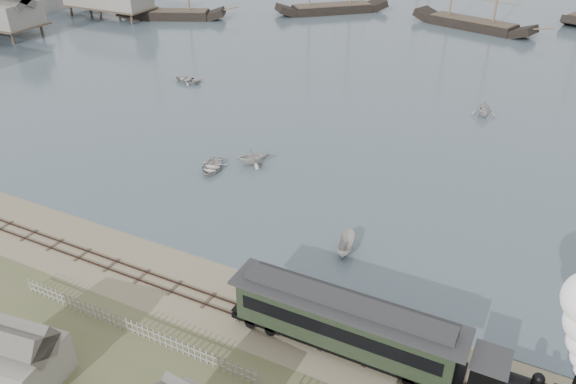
% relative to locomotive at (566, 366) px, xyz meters
% --- Properties ---
extents(ground, '(600.00, 600.00, 0.00)m').
position_rel_locomotive_xyz_m(ground, '(-18.47, 2.00, -4.46)').
color(ground, gray).
rests_on(ground, ground).
extents(rail_track, '(120.00, 1.80, 0.16)m').
position_rel_locomotive_xyz_m(rail_track, '(-18.47, 0.00, -4.42)').
color(rail_track, '#33211C').
rests_on(rail_track, ground).
extents(picket_fence_west, '(19.00, 0.10, 1.20)m').
position_rel_locomotive_xyz_m(picket_fence_west, '(-24.97, -5.00, -4.46)').
color(picket_fence_west, slate).
rests_on(picket_fence_west, ground).
extents(shed_left, '(5.00, 4.00, 4.10)m').
position_rel_locomotive_xyz_m(shed_left, '(-28.47, -11.00, -4.46)').
color(shed_left, slate).
rests_on(shed_left, ground).
extents(locomotive, '(7.76, 2.90, 9.68)m').
position_rel_locomotive_xyz_m(locomotive, '(0.00, 0.00, 0.00)').
color(locomotive, black).
rests_on(locomotive, ground).
extents(passenger_coach, '(15.06, 2.90, 3.66)m').
position_rel_locomotive_xyz_m(passenger_coach, '(-12.19, 0.00, -2.16)').
color(passenger_coach, black).
rests_on(passenger_coach, ground).
extents(beached_dinghy, '(2.96, 4.13, 0.85)m').
position_rel_locomotive_xyz_m(beached_dinghy, '(-19.35, 2.98, -4.03)').
color(beached_dinghy, '#B8B5AF').
rests_on(beached_dinghy, ground).
extents(rowboat_0, '(4.52, 3.71, 0.82)m').
position_rel_locomotive_xyz_m(rowboat_0, '(-33.19, 16.64, -3.99)').
color(rowboat_0, '#B8B5AF').
rests_on(rowboat_0, harbor_water).
extents(rowboat_1, '(4.52, 4.57, 1.82)m').
position_rel_locomotive_xyz_m(rowboat_1, '(-30.16, 19.78, -3.49)').
color(rowboat_1, '#B8B5AF').
rests_on(rowboat_1, harbor_water).
extents(rowboat_2, '(3.41, 1.80, 1.25)m').
position_rel_locomotive_xyz_m(rowboat_2, '(-15.92, 9.79, -3.77)').
color(rowboat_2, '#B8B5AF').
rests_on(rowboat_2, harbor_water).
extents(rowboat_6, '(3.31, 4.44, 0.88)m').
position_rel_locomotive_xyz_m(rowboat_6, '(-51.48, 37.79, -3.96)').
color(rowboat_6, '#B8B5AF').
rests_on(rowboat_6, harbor_water).
extents(rowboat_7, '(4.09, 3.77, 1.79)m').
position_rel_locomotive_xyz_m(rowboat_7, '(-11.29, 44.16, -3.50)').
color(rowboat_7, '#B8B5AF').
rests_on(rowboat_7, harbor_water).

